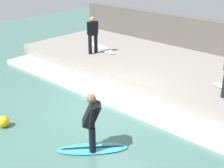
% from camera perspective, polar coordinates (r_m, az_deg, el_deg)
% --- Properties ---
extents(ground_plane, '(28.00, 28.00, 0.00)m').
position_cam_1_polar(ground_plane, '(9.45, -1.47, -4.53)').
color(ground_plane, '#426B60').
extents(concrete_ledge, '(4.40, 12.49, 0.53)m').
position_cam_1_polar(concrete_ledge, '(11.86, 10.27, 2.40)').
color(concrete_ledge, gray).
rests_on(concrete_ledge, ground_plane).
extents(back_wall, '(0.50, 13.12, 1.84)m').
position_cam_1_polar(back_wall, '(13.71, 16.12, 7.57)').
color(back_wall, '#544F49').
rests_on(back_wall, ground_plane).
extents(wave_foam_crest, '(1.06, 11.87, 0.13)m').
position_cam_1_polar(wave_foam_crest, '(9.91, 1.52, -2.73)').
color(wave_foam_crest, white).
rests_on(wave_foam_crest, ground_plane).
extents(surfboard_riding, '(1.58, 1.50, 0.07)m').
position_cam_1_polar(surfboard_riding, '(7.64, -3.58, -11.69)').
color(surfboard_riding, '#2DADD1').
rests_on(surfboard_riding, ground_plane).
extents(surfer_riding, '(0.58, 0.58, 1.41)m').
position_cam_1_polar(surfer_riding, '(7.20, -3.74, -6.37)').
color(surfer_riding, black).
rests_on(surfer_riding, surfboard_riding).
extents(surfer_waiting_far, '(0.50, 0.31, 1.51)m').
position_cam_1_polar(surfer_waiting_far, '(12.63, -3.55, 9.29)').
color(surfer_waiting_far, black).
rests_on(surfer_waiting_far, concrete_ledge).
extents(surfboard_waiting_far, '(1.11, 2.05, 0.06)m').
position_cam_1_polar(surfboard_waiting_far, '(13.48, -1.79, 6.62)').
color(surfboard_waiting_far, silver).
rests_on(surfboard_waiting_far, concrete_ledge).
extents(marker_buoy, '(0.31, 0.31, 0.31)m').
position_cam_1_polar(marker_buoy, '(8.94, -19.23, -6.51)').
color(marker_buoy, yellow).
rests_on(marker_buoy, ground_plane).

